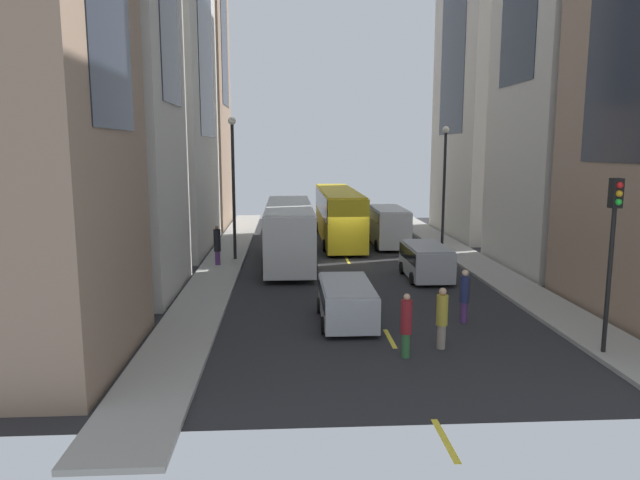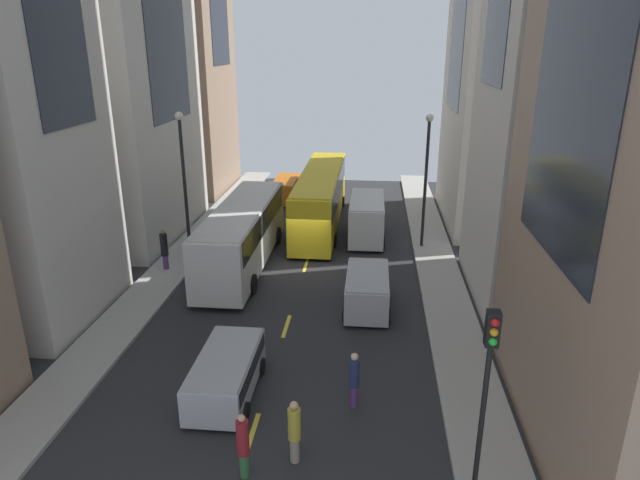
{
  "view_description": "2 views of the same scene",
  "coord_description": "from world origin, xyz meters",
  "px_view_note": "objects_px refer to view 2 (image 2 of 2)",
  "views": [
    {
      "loc": [
        -3.52,
        -32.92,
        6.51
      ],
      "look_at": [
        -1.73,
        -2.07,
        1.56
      ],
      "focal_mm": 32.43,
      "sensor_mm": 36.0,
      "label": 1
    },
    {
      "loc": [
        3.48,
        -27.98,
        11.49
      ],
      "look_at": [
        1.12,
        -3.58,
        2.77
      ],
      "focal_mm": 31.1,
      "sensor_mm": 36.0,
      "label": 2
    }
  ],
  "objects_px": {
    "city_bus_white": "(243,230)",
    "streetcar_yellow": "(321,193)",
    "car_orange_2": "(286,188)",
    "pedestrian_crossing_mid": "(164,249)",
    "pedestrian_crossing_near": "(294,430)",
    "pedestrian_waiting_curb": "(243,444)",
    "traffic_light_near_corner": "(488,372)",
    "car_silver_1": "(367,288)",
    "pedestrian_walking_far": "(354,378)",
    "delivery_van_white": "(367,215)",
    "car_silver_0": "(226,372)"
  },
  "relations": [
    {
      "from": "city_bus_white",
      "to": "streetcar_yellow",
      "type": "relative_size",
      "value": 0.84
    },
    {
      "from": "city_bus_white",
      "to": "car_orange_2",
      "type": "height_order",
      "value": "city_bus_white"
    },
    {
      "from": "city_bus_white",
      "to": "pedestrian_crossing_mid",
      "type": "xyz_separation_m",
      "value": [
        -3.93,
        -1.29,
        -0.72
      ]
    },
    {
      "from": "streetcar_yellow",
      "to": "pedestrian_crossing_near",
      "type": "relative_size",
      "value": 6.84
    },
    {
      "from": "pedestrian_waiting_curb",
      "to": "traffic_light_near_corner",
      "type": "relative_size",
      "value": 0.38
    },
    {
      "from": "city_bus_white",
      "to": "traffic_light_near_corner",
      "type": "height_order",
      "value": "traffic_light_near_corner"
    },
    {
      "from": "car_silver_1",
      "to": "traffic_light_near_corner",
      "type": "relative_size",
      "value": 0.76
    },
    {
      "from": "streetcar_yellow",
      "to": "traffic_light_near_corner",
      "type": "xyz_separation_m",
      "value": [
        6.31,
        -23.47,
        1.84
      ]
    },
    {
      "from": "streetcar_yellow",
      "to": "car_orange_2",
      "type": "xyz_separation_m",
      "value": [
        -3.22,
        5.61,
        -1.12
      ]
    },
    {
      "from": "city_bus_white",
      "to": "pedestrian_crossing_mid",
      "type": "bearing_deg",
      "value": -161.86
    },
    {
      "from": "car_silver_1",
      "to": "pedestrian_crossing_mid",
      "type": "xyz_separation_m",
      "value": [
        -10.73,
        3.4,
        0.28
      ]
    },
    {
      "from": "pedestrian_crossing_near",
      "to": "pedestrian_crossing_mid",
      "type": "bearing_deg",
      "value": -135.34
    },
    {
      "from": "car_silver_1",
      "to": "pedestrian_crossing_near",
      "type": "relative_size",
      "value": 2.02
    },
    {
      "from": "car_orange_2",
      "to": "pedestrian_walking_far",
      "type": "relative_size",
      "value": 2.24
    },
    {
      "from": "delivery_van_white",
      "to": "pedestrian_waiting_curb",
      "type": "distance_m",
      "value": 20.71
    },
    {
      "from": "delivery_van_white",
      "to": "car_silver_0",
      "type": "bearing_deg",
      "value": -105.11
    },
    {
      "from": "car_silver_0",
      "to": "pedestrian_walking_far",
      "type": "height_order",
      "value": "pedestrian_walking_far"
    },
    {
      "from": "pedestrian_crossing_mid",
      "to": "city_bus_white",
      "type": "bearing_deg",
      "value": -166.52
    },
    {
      "from": "streetcar_yellow",
      "to": "car_silver_1",
      "type": "distance_m",
      "value": 12.86
    },
    {
      "from": "delivery_van_white",
      "to": "pedestrian_walking_far",
      "type": "height_order",
      "value": "delivery_van_white"
    },
    {
      "from": "delivery_van_white",
      "to": "pedestrian_crossing_mid",
      "type": "distance_m",
      "value": 12.26
    },
    {
      "from": "city_bus_white",
      "to": "car_silver_1",
      "type": "relative_size",
      "value": 2.83
    },
    {
      "from": "city_bus_white",
      "to": "pedestrian_crossing_mid",
      "type": "height_order",
      "value": "city_bus_white"
    },
    {
      "from": "car_silver_0",
      "to": "pedestrian_walking_far",
      "type": "xyz_separation_m",
      "value": [
        4.39,
        -0.27,
        0.19
      ]
    },
    {
      "from": "pedestrian_crossing_mid",
      "to": "pedestrian_walking_far",
      "type": "bearing_deg",
      "value": 129.51
    },
    {
      "from": "streetcar_yellow",
      "to": "car_orange_2",
      "type": "bearing_deg",
      "value": 119.85
    },
    {
      "from": "streetcar_yellow",
      "to": "pedestrian_crossing_mid",
      "type": "height_order",
      "value": "streetcar_yellow"
    },
    {
      "from": "car_silver_1",
      "to": "pedestrian_crossing_mid",
      "type": "height_order",
      "value": "pedestrian_crossing_mid"
    },
    {
      "from": "car_silver_0",
      "to": "streetcar_yellow",
      "type": "bearing_deg",
      "value": 85.87
    },
    {
      "from": "pedestrian_crossing_mid",
      "to": "car_silver_1",
      "type": "bearing_deg",
      "value": 157.75
    },
    {
      "from": "traffic_light_near_corner",
      "to": "delivery_van_white",
      "type": "bearing_deg",
      "value": 98.77
    },
    {
      "from": "car_orange_2",
      "to": "car_silver_1",
      "type": "bearing_deg",
      "value": -70.06
    },
    {
      "from": "delivery_van_white",
      "to": "pedestrian_crossing_near",
      "type": "height_order",
      "value": "delivery_van_white"
    },
    {
      "from": "pedestrian_walking_far",
      "to": "pedestrian_waiting_curb",
      "type": "distance_m",
      "value": 4.55
    },
    {
      "from": "delivery_van_white",
      "to": "pedestrian_crossing_near",
      "type": "relative_size",
      "value": 2.66
    },
    {
      "from": "city_bus_white",
      "to": "car_silver_0",
      "type": "distance_m",
      "value": 11.97
    },
    {
      "from": "pedestrian_walking_far",
      "to": "delivery_van_white",
      "type": "bearing_deg",
      "value": -102.05
    },
    {
      "from": "city_bus_white",
      "to": "pedestrian_crossing_near",
      "type": "distance_m",
      "value": 15.58
    },
    {
      "from": "delivery_van_white",
      "to": "traffic_light_near_corner",
      "type": "xyz_separation_m",
      "value": [
        3.2,
        -20.77,
        2.45
      ]
    },
    {
      "from": "streetcar_yellow",
      "to": "pedestrian_walking_far",
      "type": "distance_m",
      "value": 19.95
    },
    {
      "from": "delivery_van_white",
      "to": "car_orange_2",
      "type": "distance_m",
      "value": 10.46
    },
    {
      "from": "streetcar_yellow",
      "to": "traffic_light_near_corner",
      "type": "bearing_deg",
      "value": -74.95
    },
    {
      "from": "streetcar_yellow",
      "to": "pedestrian_walking_far",
      "type": "xyz_separation_m",
      "value": [
        2.99,
        -19.69,
        -1.04
      ]
    },
    {
      "from": "city_bus_white",
      "to": "pedestrian_waiting_curb",
      "type": "relative_size",
      "value": 5.69
    },
    {
      "from": "car_orange_2",
      "to": "traffic_light_near_corner",
      "type": "distance_m",
      "value": 30.75
    },
    {
      "from": "city_bus_white",
      "to": "pedestrian_walking_far",
      "type": "xyz_separation_m",
      "value": [
        6.48,
        -12.01,
        -0.93
      ]
    },
    {
      "from": "streetcar_yellow",
      "to": "pedestrian_crossing_near",
      "type": "xyz_separation_m",
      "value": [
        1.39,
        -22.45,
        -1.04
      ]
    },
    {
      "from": "streetcar_yellow",
      "to": "car_silver_0",
      "type": "distance_m",
      "value": 19.51
    },
    {
      "from": "car_silver_0",
      "to": "pedestrian_walking_far",
      "type": "distance_m",
      "value": 4.41
    },
    {
      "from": "streetcar_yellow",
      "to": "car_silver_1",
      "type": "xyz_separation_m",
      "value": [
        3.31,
        -12.38,
        -1.11
      ]
    }
  ]
}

